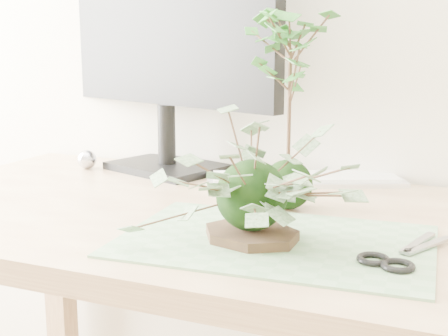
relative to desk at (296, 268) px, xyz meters
The scene contains 9 objects.
desk is the anchor object (origin of this frame).
cutting_mat 0.16m from the desk, 88.31° to the right, with size 0.47×0.31×0.00m, color gray.
stone_dish 0.18m from the desk, 102.29° to the right, with size 0.16×0.16×0.01m, color black.
ivy_kokedama 0.26m from the desk, 102.29° to the right, with size 0.34×0.34×0.22m.
maple_kokedama 0.36m from the desk, 120.65° to the left, with size 0.22×0.22×0.38m.
keyboard 0.30m from the desk, 103.11° to the left, with size 0.44×0.29×0.02m.
monitor 0.64m from the desk, 144.39° to the left, with size 0.61×0.26×0.56m.
foil_ball 0.63m from the desk, 159.59° to the left, with size 0.05×0.05×0.05m, color silver.
scissors 0.27m from the desk, 38.51° to the right, with size 0.10×0.19×0.01m.
Camera 1 is at (0.38, 0.24, 1.04)m, focal length 50.00 mm.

